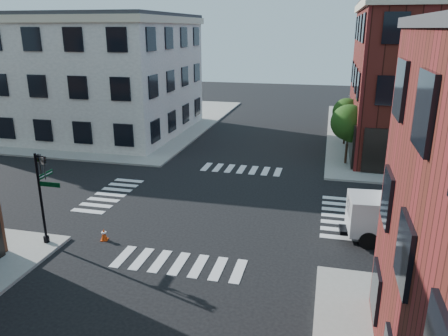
% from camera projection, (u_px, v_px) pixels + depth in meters
% --- Properties ---
extents(ground, '(120.00, 120.00, 0.00)m').
position_uv_depth(ground, '(218.00, 205.00, 25.87)').
color(ground, black).
rests_on(ground, ground).
extents(sidewalk_nw, '(30.00, 30.00, 0.15)m').
position_uv_depth(sidewalk_nw, '(86.00, 119.00, 49.99)').
color(sidewalk_nw, gray).
rests_on(sidewalk_nw, ground).
extents(building_nw, '(22.00, 16.00, 11.00)m').
position_uv_depth(building_nw, '(72.00, 76.00, 43.26)').
color(building_nw, beige).
rests_on(building_nw, ground).
extents(tree_near, '(2.69, 2.69, 4.49)m').
position_uv_depth(tree_near, '(350.00, 124.00, 32.44)').
color(tree_near, black).
rests_on(tree_near, ground).
extents(tree_far, '(2.43, 2.43, 4.07)m').
position_uv_depth(tree_far, '(347.00, 114.00, 38.08)').
color(tree_far, black).
rests_on(tree_far, ground).
extents(signal_pole, '(1.29, 1.24, 4.60)m').
position_uv_depth(signal_pole, '(43.00, 189.00, 20.33)').
color(signal_pole, black).
rests_on(signal_pole, ground).
extents(box_truck, '(7.30, 2.71, 3.24)m').
position_uv_depth(box_truck, '(428.00, 212.00, 20.69)').
color(box_truck, white).
rests_on(box_truck, ground).
extents(traffic_cone, '(0.43, 0.43, 0.63)m').
position_uv_depth(traffic_cone, '(104.00, 234.00, 21.48)').
color(traffic_cone, '#CA3908').
rests_on(traffic_cone, ground).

